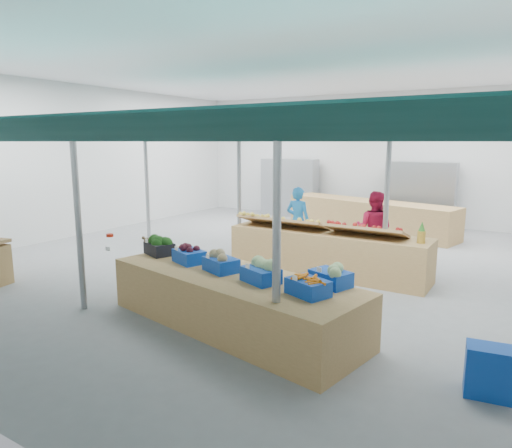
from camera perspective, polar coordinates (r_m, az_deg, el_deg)
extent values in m
plane|color=slate|center=(10.17, 1.08, -4.72)|extent=(13.00, 13.00, 0.00)
plane|color=silver|center=(9.95, 1.17, 19.34)|extent=(13.00, 13.00, 0.00)
plane|color=silver|center=(15.79, 13.24, 8.06)|extent=(12.00, 0.00, 12.00)
plane|color=silver|center=(13.87, -20.99, 7.40)|extent=(0.00, 13.00, 13.00)
cylinder|color=gray|center=(12.74, -13.49, 4.89)|extent=(0.10, 0.10, 3.00)
cylinder|color=gray|center=(7.54, -21.37, 0.95)|extent=(0.10, 0.10, 3.00)
cylinder|color=gray|center=(10.84, -2.13, 4.27)|extent=(0.10, 0.10, 3.00)
cylinder|color=gray|center=(5.24, 2.60, -2.19)|extent=(0.10, 0.10, 3.00)
cylinder|color=gray|center=(9.38, 16.01, 2.95)|extent=(0.10, 0.10, 3.00)
cylinder|color=gray|center=(6.16, -12.04, 12.10)|extent=(10.00, 0.06, 0.06)
cylinder|color=gray|center=(9.92, 6.45, 11.47)|extent=(10.00, 0.06, 0.06)
cube|color=#0B302F|center=(5.70, -16.59, 11.37)|extent=(9.50, 1.28, 0.30)
cube|color=#0B302F|center=(6.64, -8.09, 11.47)|extent=(9.50, 1.28, 0.30)
cube|color=#0B302F|center=(9.34, 4.71, 11.15)|extent=(9.50, 1.28, 0.30)
cube|color=#0B302F|center=(10.51, 7.97, 10.98)|extent=(9.50, 1.28, 0.30)
cube|color=#B23F33|center=(16.37, 4.17, 4.51)|extent=(2.00, 0.50, 2.00)
cube|color=#B23F33|center=(14.87, 19.79, 3.36)|extent=(2.00, 0.50, 2.00)
cube|color=olive|center=(6.64, -3.01, -9.49)|extent=(4.16, 2.05, 0.77)
cube|color=olive|center=(9.29, 8.86, -3.57)|extent=(4.02, 0.98, 0.86)
cube|color=olive|center=(13.84, 13.89, 0.96)|extent=(5.26, 2.26, 0.93)
cube|color=#0F3EA6|center=(5.54, 27.06, -16.08)|extent=(0.50, 0.38, 0.54)
imported|color=#1D72BC|center=(10.68, 5.25, 0.36)|extent=(0.59, 0.39, 1.61)
imported|color=#AC153A|center=(10.03, 14.51, -0.57)|extent=(0.78, 0.61, 1.61)
cube|color=black|center=(7.77, -11.98, -3.03)|extent=(0.59, 0.51, 0.20)
cube|color=white|center=(7.65, -13.52, -2.07)|extent=(0.08, 0.04, 0.06)
cube|color=#0F3EA6|center=(7.17, -8.35, -4.02)|extent=(0.59, 0.51, 0.20)
cube|color=white|center=(7.03, -9.96, -3.01)|extent=(0.08, 0.04, 0.06)
cube|color=#0F3EA6|center=(6.64, -4.39, -5.08)|extent=(0.59, 0.51, 0.20)
cube|color=white|center=(6.49, -6.06, -4.02)|extent=(0.08, 0.04, 0.06)
cube|color=#0F3EA6|center=(6.12, 0.61, -6.39)|extent=(0.59, 0.51, 0.20)
cube|color=white|center=(5.95, -1.07, -5.28)|extent=(0.08, 0.04, 0.06)
cube|color=#0F3EA6|center=(5.66, 6.52, -7.86)|extent=(0.59, 0.51, 0.20)
cube|color=white|center=(5.47, 4.87, -6.72)|extent=(0.08, 0.04, 0.06)
sphere|color=brown|center=(7.80, -13.53, -1.98)|extent=(0.09, 0.09, 0.09)
sphere|color=brown|center=(7.81, -13.90, -1.68)|extent=(0.06, 0.06, 0.06)
cylinder|color=red|center=(7.93, -17.81, -1.35)|extent=(0.12, 0.12, 0.05)
cube|color=white|center=(7.94, -18.05, -2.98)|extent=(0.10, 0.01, 0.07)
cube|color=#997247|center=(9.49, 3.41, 0.23)|extent=(1.91, 0.71, 0.26)
cube|color=#997247|center=(8.80, 13.58, -0.83)|extent=(1.51, 0.70, 0.26)
cylinder|color=#8C6019|center=(8.56, 19.96, -1.55)|extent=(0.14, 0.14, 0.22)
cone|color=#26661E|center=(8.52, 20.04, -0.29)|extent=(0.12, 0.12, 0.18)
cube|color=#0F3EA6|center=(6.06, 9.30, -6.72)|extent=(0.59, 0.50, 0.20)
cube|color=white|center=(5.85, 7.89, -5.64)|extent=(0.08, 0.04, 0.06)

